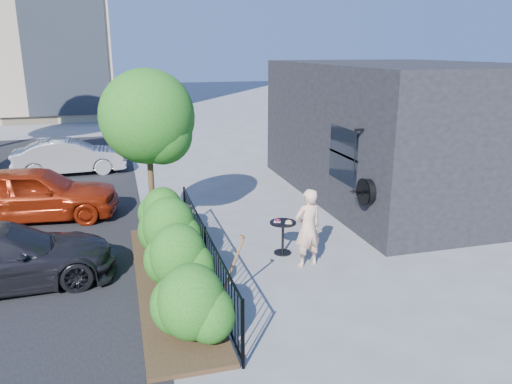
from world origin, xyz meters
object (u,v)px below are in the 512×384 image
object	(u,v)px
woman	(308,228)
car_darkgrey	(1,257)
car_red	(35,193)
car_silver	(70,157)
patio_tree	(151,123)
cafe_table	(283,232)
shovel	(230,274)

from	to	relation	value
woman	car_darkgrey	distance (m)	6.00
car_red	car_silver	world-z (taller)	car_red
patio_tree	car_red	xyz separation A→B (m)	(-2.99, 2.03, -2.04)
patio_tree	car_darkgrey	bearing A→B (deg)	-146.46
patio_tree	cafe_table	xyz separation A→B (m)	(2.61, -1.94, -2.25)
cafe_table	car_silver	world-z (taller)	car_silver
patio_tree	car_silver	bearing A→B (deg)	109.27
car_silver	car_darkgrey	xyz separation A→B (m)	(-0.57, -9.17, -0.03)
shovel	car_silver	xyz separation A→B (m)	(-3.48, 11.01, 0.06)
shovel	woman	bearing A→B (deg)	31.88
shovel	car_red	distance (m)	7.11
shovel	cafe_table	bearing A→B (deg)	49.91
shovel	car_darkgrey	distance (m)	4.44
patio_tree	car_darkgrey	xyz separation A→B (m)	(-3.06, -2.03, -2.15)
woman	car_silver	size ratio (longest dim) A/B	0.43
cafe_table	woman	size ratio (longest dim) A/B	0.47
car_red	cafe_table	bearing A→B (deg)	-119.78
patio_tree	shovel	xyz separation A→B (m)	(0.98, -3.87, -2.18)
car_red	car_darkgrey	bearing A→B (deg)	-175.50
cafe_table	shovel	size ratio (longest dim) A/B	0.60
patio_tree	woman	size ratio (longest dim) A/B	2.36
car_darkgrey	shovel	bearing A→B (deg)	-118.88
patio_tree	woman	xyz separation A→B (m)	(2.90, -2.68, -1.93)
patio_tree	car_red	world-z (taller)	patio_tree
shovel	car_red	bearing A→B (deg)	123.95
car_silver	car_darkgrey	size ratio (longest dim) A/B	0.92
woman	patio_tree	bearing A→B (deg)	-54.33
woman	car_silver	bearing A→B (deg)	-72.85
woman	car_red	bearing A→B (deg)	-50.26
woman	shovel	xyz separation A→B (m)	(-1.92, -1.19, -0.26)
woman	shovel	bearing A→B (deg)	20.23
car_red	car_silver	bearing A→B (deg)	0.03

